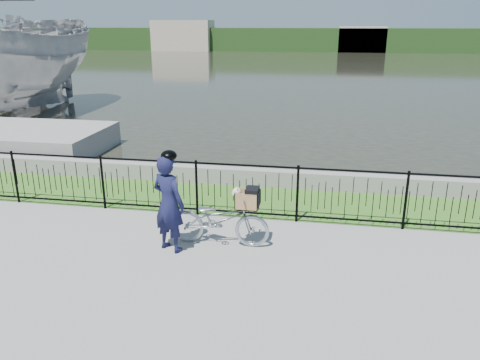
# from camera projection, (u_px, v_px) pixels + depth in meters

# --- Properties ---
(ground) EXTENTS (120.00, 120.00, 0.00)m
(ground) POSITION_uv_depth(u_px,v_px,m) (231.00, 255.00, 7.84)
(ground) COLOR gray
(ground) RESTS_ON ground
(grass_strip) EXTENTS (60.00, 2.00, 0.01)m
(grass_strip) POSITION_uv_depth(u_px,v_px,m) (253.00, 200.00, 10.27)
(grass_strip) COLOR #3A6C21
(grass_strip) RESTS_ON ground
(water) EXTENTS (120.00, 120.00, 0.00)m
(water) POSITION_uv_depth(u_px,v_px,m) (307.00, 70.00, 38.63)
(water) COLOR #2A2B20
(water) RESTS_ON ground
(quay_wall) EXTENTS (60.00, 0.30, 0.40)m
(quay_wall) POSITION_uv_depth(u_px,v_px,m) (260.00, 177.00, 11.14)
(quay_wall) COLOR gray
(quay_wall) RESTS_ON ground
(fence) EXTENTS (14.00, 0.06, 1.15)m
(fence) POSITION_uv_depth(u_px,v_px,m) (246.00, 191.00, 9.15)
(fence) COLOR black
(fence) RESTS_ON ground
(far_treeline) EXTENTS (120.00, 6.00, 3.00)m
(far_treeline) POSITION_uv_depth(u_px,v_px,m) (315.00, 40.00, 63.35)
(far_treeline) COLOR #224018
(far_treeline) RESTS_ON ground
(far_building_left) EXTENTS (8.00, 4.00, 4.00)m
(far_building_left) POSITION_uv_depth(u_px,v_px,m) (183.00, 35.00, 64.27)
(far_building_left) COLOR #B2A28E
(far_building_left) RESTS_ON ground
(far_building_right) EXTENTS (6.00, 3.00, 3.20)m
(far_building_right) POSITION_uv_depth(u_px,v_px,m) (362.00, 39.00, 60.93)
(far_building_right) COLOR #B2A28E
(far_building_right) RESTS_ON ground
(bicycle_rig) EXTENTS (1.75, 0.61, 1.10)m
(bicycle_rig) POSITION_uv_depth(u_px,v_px,m) (220.00, 219.00, 8.11)
(bicycle_rig) COLOR #A7ABB3
(bicycle_rig) RESTS_ON ground
(cyclist) EXTENTS (0.73, 0.62, 1.76)m
(cyclist) POSITION_uv_depth(u_px,v_px,m) (169.00, 202.00, 7.78)
(cyclist) COLOR #141538
(cyclist) RESTS_ON ground
(boat_near) EXTENTS (4.23, 11.16, 6.11)m
(boat_near) POSITION_uv_depth(u_px,v_px,m) (5.00, 62.00, 18.35)
(boat_near) COLOR #ACABAB
(boat_near) RESTS_ON water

